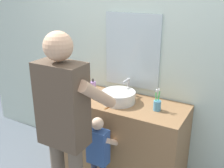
{
  "coord_description": "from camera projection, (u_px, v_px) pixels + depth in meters",
  "views": [
    {
      "loc": [
        1.13,
        -1.86,
        1.93
      ],
      "look_at": [
        0.0,
        0.15,
        1.08
      ],
      "focal_mm": 42.87,
      "sensor_mm": 36.0,
      "label": 1
    }
  ],
  "objects": [
    {
      "name": "back_wall",
      "position": [
        134.0,
        46.0,
        2.75
      ],
      "size": [
        4.4,
        0.1,
        2.7
      ],
      "color": "silver",
      "rests_on": "ground"
    },
    {
      "name": "faucet",
      "position": [
        128.0,
        88.0,
        2.78
      ],
      "size": [
        0.18,
        0.14,
        0.18
      ],
      "color": "#B7BABF",
      "rests_on": "vanity_cabinet"
    },
    {
      "name": "vanity_cabinet",
      "position": [
        119.0,
        138.0,
        2.81
      ],
      "size": [
        1.35,
        0.54,
        0.85
      ],
      "primitive_type": "cube",
      "color": "olive",
      "rests_on": "ground"
    },
    {
      "name": "adult_parent",
      "position": [
        64.0,
        116.0,
        2.06
      ],
      "size": [
        0.51,
        0.54,
        1.64
      ],
      "color": "#6B5B4C",
      "rests_on": "ground"
    },
    {
      "name": "toothbrush_cup",
      "position": [
        157.0,
        105.0,
        2.45
      ],
      "size": [
        0.07,
        0.07,
        0.21
      ],
      "color": "#4C8EB2",
      "rests_on": "vanity_cabinet"
    },
    {
      "name": "sink_basin",
      "position": [
        118.0,
        97.0,
        2.62
      ],
      "size": [
        0.33,
        0.33,
        0.11
      ],
      "color": "silver",
      "rests_on": "vanity_cabinet"
    },
    {
      "name": "soap_bottle",
      "position": [
        93.0,
        88.0,
        2.83
      ],
      "size": [
        0.06,
        0.06,
        0.17
      ],
      "color": "#B27FC6",
      "rests_on": "vanity_cabinet"
    },
    {
      "name": "child_toddler",
      "position": [
        99.0,
        151.0,
        2.45
      ],
      "size": [
        0.26,
        0.26,
        0.85
      ],
      "color": "#2D334C",
      "rests_on": "ground"
    }
  ]
}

